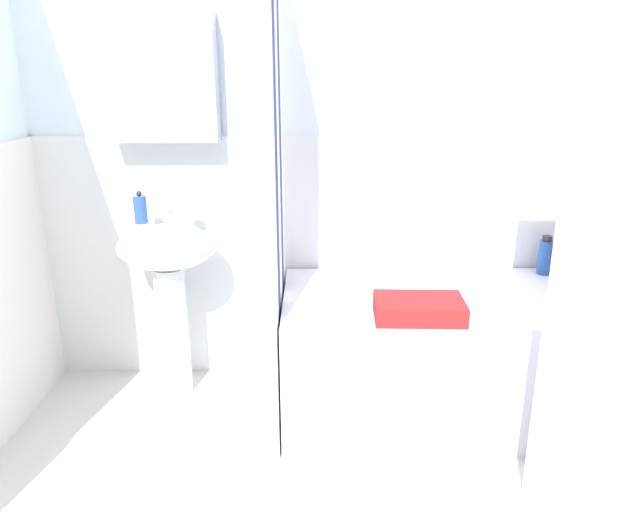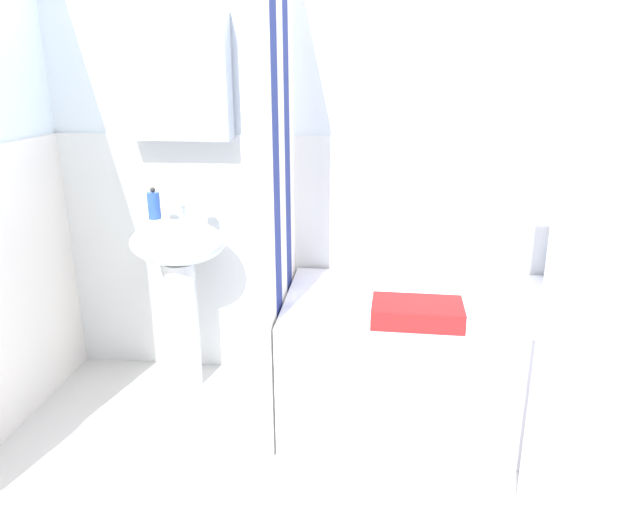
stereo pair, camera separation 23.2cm
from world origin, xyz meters
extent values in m
cube|color=white|center=(0.00, 1.27, 1.20)|extent=(3.60, 0.05, 2.40)
cube|color=white|center=(0.00, 1.24, 0.60)|extent=(3.60, 0.02, 1.20)
cube|color=silver|center=(-0.91, 1.18, 1.46)|extent=(0.48, 0.12, 0.56)
cylinder|color=white|center=(-0.91, 1.03, 0.32)|extent=(0.14, 0.14, 0.63)
ellipsoid|color=white|center=(-0.91, 1.03, 0.73)|extent=(0.44, 0.34, 0.20)
cylinder|color=silver|center=(-0.91, 1.13, 0.86)|extent=(0.03, 0.03, 0.05)
cylinder|color=silver|center=(-0.91, 1.08, 0.91)|extent=(0.02, 0.10, 0.02)
sphere|color=silver|center=(-0.91, 1.13, 0.94)|extent=(0.03, 0.03, 0.03)
cylinder|color=#294EA1|center=(-1.02, 1.07, 0.89)|extent=(0.06, 0.06, 0.12)
sphere|color=#2B2A29|center=(-1.02, 1.07, 0.97)|extent=(0.02, 0.02, 0.02)
cylinder|color=white|center=(-0.83, 1.08, 0.88)|extent=(0.06, 0.06, 0.10)
cube|color=white|center=(0.40, 0.86, 0.28)|extent=(1.54, 0.72, 0.56)
cube|color=white|center=(-0.39, 0.58, 1.00)|extent=(0.01, 0.14, 2.00)
cube|color=navy|center=(-0.39, 0.72, 1.00)|extent=(0.01, 0.14, 2.00)
cube|color=white|center=(-0.39, 0.86, 1.00)|extent=(0.01, 0.14, 2.00)
cube|color=navy|center=(-0.39, 1.01, 1.00)|extent=(0.01, 0.14, 2.00)
cube|color=white|center=(-0.39, 1.15, 1.00)|extent=(0.01, 0.14, 2.00)
cylinder|color=white|center=(1.07, 1.12, 0.65)|extent=(0.04, 0.04, 0.18)
cylinder|color=#1D282C|center=(1.07, 1.12, 0.75)|extent=(0.03, 0.03, 0.02)
cylinder|color=#C1476E|center=(0.97, 1.12, 0.65)|extent=(0.06, 0.06, 0.17)
cylinder|color=#2B2320|center=(0.97, 1.12, 0.74)|extent=(0.04, 0.04, 0.02)
cylinder|color=#254E9E|center=(0.85, 1.14, 0.64)|extent=(0.06, 0.06, 0.16)
cylinder|color=#2B2327|center=(0.85, 1.14, 0.74)|extent=(0.04, 0.04, 0.02)
cube|color=maroon|center=(0.16, 0.63, 0.60)|extent=(0.36, 0.23, 0.08)
camera|label=1|loc=(-0.25, -1.47, 1.49)|focal=32.66mm
camera|label=2|loc=(-0.01, -1.46, 1.49)|focal=32.66mm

